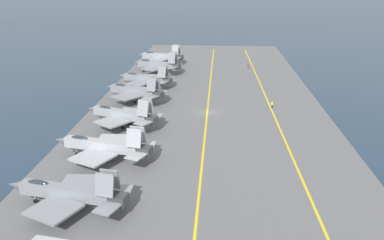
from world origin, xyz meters
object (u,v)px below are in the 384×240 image
object	(u,v)px
parked_jet_second	(68,192)
parked_jet_fifth	(134,91)
parked_jet_seventh	(157,65)
parked_jet_third	(104,146)
parked_jet_fourth	(122,114)
crew_yellow_vest	(272,104)
crew_red_vest	(248,66)
parked_jet_sixth	(146,78)
parked_jet_eighth	(161,56)

from	to	relation	value
parked_jet_second	parked_jet_fifth	bearing A→B (deg)	1.25
parked_jet_fifth	parked_jet_seventh	size ratio (longest dim) A/B	1.02
parked_jet_third	parked_jet_fourth	bearing A→B (deg)	1.99
crew_yellow_vest	crew_red_vest	size ratio (longest dim) A/B	0.95
parked_jet_fifth	parked_jet_sixth	xyz separation A→B (m)	(13.91, -0.17, -0.34)
parked_jet_fifth	parked_jet_eighth	size ratio (longest dim) A/B	0.99
parked_jet_second	parked_jet_fifth	xyz separation A→B (m)	(46.62, 1.02, 0.36)
parked_jet_eighth	crew_red_vest	size ratio (longest dim) A/B	9.13
parked_jet_fifth	parked_jet_sixth	size ratio (longest dim) A/B	1.02
crew_red_vest	crew_yellow_vest	bearing A→B (deg)	-176.15
parked_jet_seventh	crew_yellow_vest	xyz separation A→B (m)	(-32.55, -30.77, -1.82)
parked_jet_fourth	crew_red_vest	distance (m)	61.65
parked_jet_eighth	crew_red_vest	xyz separation A→B (m)	(-5.58, -28.90, -1.60)
parked_jet_second	parked_jet_seventh	distance (m)	76.25
parked_jet_third	parked_jet_fourth	size ratio (longest dim) A/B	1.04
parked_jet_fifth	parked_jet_seventh	world-z (taller)	parked_jet_seventh
parked_jet_third	parked_jet_sixth	bearing A→B (deg)	1.69
parked_jet_third	crew_yellow_vest	xyz separation A→B (m)	(28.98, -30.15, -1.49)
parked_jet_second	crew_yellow_vest	xyz separation A→B (m)	(43.70, -30.65, -1.36)
parked_jet_second	parked_jet_fourth	bearing A→B (deg)	0.06
crew_yellow_vest	parked_jet_third	bearing A→B (deg)	133.87
parked_jet_seventh	parked_jet_second	bearing A→B (deg)	-179.91
parked_jet_third	parked_jet_eighth	bearing A→B (deg)	1.15
parked_jet_third	parked_jet_sixth	xyz separation A→B (m)	(45.81, 1.35, -0.11)
parked_jet_fifth	parked_jet_third	bearing A→B (deg)	-177.27
parked_jet_second	parked_jet_fifth	distance (m)	46.63
parked_jet_sixth	parked_jet_eighth	world-z (taller)	parked_jet_eighth
parked_jet_second	parked_jet_third	xyz separation A→B (m)	(14.72, -0.50, 0.13)
parked_jet_fifth	parked_jet_sixth	bearing A→B (deg)	-0.68
parked_jet_eighth	parked_jet_seventh	bearing A→B (deg)	-176.38
parked_jet_sixth	crew_red_vest	bearing A→B (deg)	-49.71
parked_jet_fourth	parked_jet_eighth	world-z (taller)	parked_jet_eighth
parked_jet_seventh	crew_red_vest	size ratio (longest dim) A/B	8.89
parked_jet_sixth	parked_jet_eighth	size ratio (longest dim) A/B	0.98
parked_jet_fifth	parked_jet_seventh	xyz separation A→B (m)	(29.63, -0.90, 0.09)
parked_jet_third	parked_jet_sixth	world-z (taller)	parked_jet_third
parked_jet_second	crew_red_vest	distance (m)	89.37
parked_jet_fifth	parked_jet_sixth	distance (m)	13.92
crew_yellow_vest	crew_red_vest	distance (m)	41.29
parked_jet_sixth	parked_jet_fourth	bearing A→B (deg)	-178.46
parked_jet_fourth	parked_jet_seventh	xyz separation A→B (m)	(46.30, 0.08, 0.23)
parked_jet_second	crew_yellow_vest	world-z (taller)	parked_jet_second
parked_jet_third	crew_red_vest	bearing A→B (deg)	-21.31
parked_jet_second	crew_red_vest	world-z (taller)	parked_jet_second
parked_jet_second	parked_jet_eighth	distance (m)	90.49
parked_jet_fourth	parked_jet_seventh	size ratio (longest dim) A/B	1.04
parked_jet_sixth	crew_red_vest	xyz separation A→B (m)	(24.36, -28.73, -1.33)
parked_jet_third	parked_jet_seventh	bearing A→B (deg)	0.57
parked_jet_fourth	parked_jet_fifth	bearing A→B (deg)	3.40
parked_jet_fifth	crew_yellow_vest	bearing A→B (deg)	-95.26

